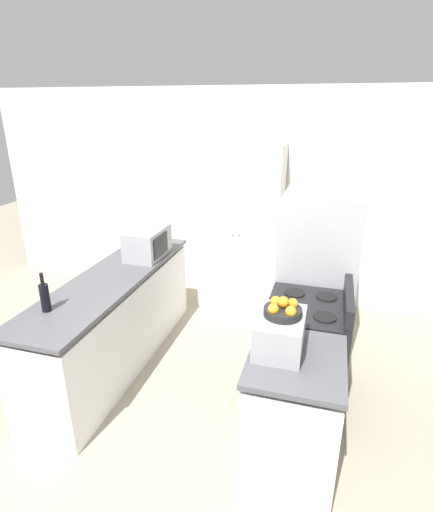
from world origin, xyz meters
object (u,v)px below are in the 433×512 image
Objects in this scene: fruit_bowl at (283,310)px; refrigerator at (317,277)px; toaster_oven at (280,333)px; stove at (304,354)px; pantry_cabinet at (241,228)px; microwave at (148,243)px; wine_bottle at (45,297)px.

refrigerator is at bearing 83.61° from fruit_bowl.
toaster_oven is at bearing -96.67° from refrigerator.
pantry_cabinet is at bearing 119.67° from stove.
pantry_cabinet is at bearing 138.56° from refrigerator.
microwave is at bearing 159.37° from stove.
toaster_oven is (1.53, -1.30, -0.03)m from microwave.
refrigerator is at bearing 5.23° from microwave.
wine_bottle is at bearing -179.84° from fruit_bowl.
fruit_bowl is (1.78, 0.01, 0.16)m from wine_bottle.
fruit_bowl is (-0.14, -0.65, 0.73)m from stove.
stove is 2.10m from wine_bottle.
pantry_cabinet is 1.20× the size of refrigerator.
pantry_cabinet is at bearing 53.09° from microwave.
stove is 0.89m from toaster_oven.
pantry_cabinet is 6.38× the size of wine_bottle.
fruit_bowl is (0.79, -2.28, 0.20)m from pantry_cabinet.
stove is 2.59× the size of toaster_oven.
pantry_cabinet is 1.25m from microwave.
fruit_bowl is at bearing -70.83° from pantry_cabinet.
microwave is at bearing 139.77° from toaster_oven.
pantry_cabinet reaches higher than fruit_bowl.
stove is 3.45× the size of wine_bottle.
wine_bottle is 1.31× the size of fruit_bowl.
toaster_oven reaches higher than stove.
refrigerator reaches higher than stove.
wine_bottle is 0.75× the size of toaster_oven.
refrigerator is at bearing 36.65° from wine_bottle.
wine_bottle is (-0.99, -2.28, 0.04)m from pantry_cabinet.
pantry_cabinet is 1.85× the size of stove.
pantry_cabinet is 1.95m from stove.
pantry_cabinet is 2.49m from wine_bottle.
fruit_bowl reaches higher than stove.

